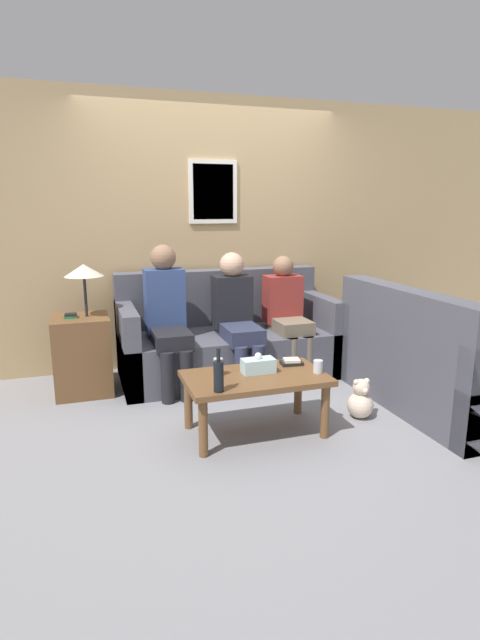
{
  "coord_description": "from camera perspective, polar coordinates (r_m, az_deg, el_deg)",
  "views": [
    {
      "loc": [
        -1.3,
        -3.83,
        1.57
      ],
      "look_at": [
        -0.09,
        -0.13,
        0.68
      ],
      "focal_mm": 28.0,
      "sensor_mm": 36.0,
      "label": 1
    }
  ],
  "objects": [
    {
      "name": "ground_plane",
      "position": [
        4.34,
        0.59,
        -8.29
      ],
      "size": [
        16.0,
        16.0,
        0.0
      ],
      "primitive_type": "plane",
      "color": "gray"
    },
    {
      "name": "person_right",
      "position": [
        4.69,
        5.4,
        1.01
      ],
      "size": [
        0.34,
        0.58,
        1.11
      ],
      "color": "#756651",
      "rests_on": "ground_plane"
    },
    {
      "name": "coffee_table",
      "position": [
        3.49,
        1.77,
        -7.32
      ],
      "size": [
        0.98,
        0.56,
        0.43
      ],
      "color": "brown",
      "rests_on": "ground_plane"
    },
    {
      "name": "book_stack",
      "position": [
        3.71,
        5.92,
        -4.79
      ],
      "size": [
        0.17,
        0.12,
        0.04
      ],
      "color": "black",
      "rests_on": "coffee_table"
    },
    {
      "name": "drinking_glass",
      "position": [
        3.55,
        8.9,
        -5.27
      ],
      "size": [
        0.07,
        0.07,
        0.09
      ],
      "color": "silver",
      "rests_on": "coffee_table"
    },
    {
      "name": "tissue_box",
      "position": [
        3.51,
        2.09,
        -5.19
      ],
      "size": [
        0.23,
        0.12,
        0.15
      ],
      "color": "silver",
      "rests_on": "coffee_table"
    },
    {
      "name": "person_middle",
      "position": [
        4.46,
        -0.42,
        0.76
      ],
      "size": [
        0.34,
        0.66,
        1.16
      ],
      "color": "#2D334C",
      "rests_on": "ground_plane"
    },
    {
      "name": "person_left",
      "position": [
        4.34,
        -8.31,
        0.8
      ],
      "size": [
        0.34,
        0.66,
        1.24
      ],
      "color": "black",
      "rests_on": "ground_plane"
    },
    {
      "name": "couch_main",
      "position": [
        4.74,
        -1.54,
        -2.32
      ],
      "size": [
        1.99,
        0.91,
        0.96
      ],
      "color": "#4C4C56",
      "rests_on": "ground_plane"
    },
    {
      "name": "wall_back",
      "position": [
        5.03,
        -3.16,
        9.87
      ],
      "size": [
        9.0,
        0.08,
        2.6
      ],
      "color": "tan",
      "rests_on": "ground_plane"
    },
    {
      "name": "teddy_bear",
      "position": [
        3.91,
        13.61,
        -8.98
      ],
      "size": [
        0.2,
        0.2,
        0.31
      ],
      "color": "beige",
      "rests_on": "ground_plane"
    },
    {
      "name": "soda_can",
      "position": [
        3.45,
        -2.51,
        -5.37
      ],
      "size": [
        0.07,
        0.07,
        0.12
      ],
      "color": "#BCBCC1",
      "rests_on": "coffee_table"
    },
    {
      "name": "wine_bottle",
      "position": [
        3.14,
        -2.46,
        -6.33
      ],
      "size": [
        0.07,
        0.07,
        0.28
      ],
      "color": "black",
      "rests_on": "coffee_table"
    },
    {
      "name": "couch_side",
      "position": [
        4.26,
        21.35,
        -4.98
      ],
      "size": [
        0.91,
        1.61,
        0.96
      ],
      "rotation": [
        0.0,
        0.0,
        1.57
      ],
      "color": "#4C4C56",
      "rests_on": "ground_plane"
    },
    {
      "name": "side_table_with_lamp",
      "position": [
        4.44,
        -17.56,
        -3.24
      ],
      "size": [
        0.47,
        0.47,
        1.1
      ],
      "color": "brown",
      "rests_on": "ground_plane"
    }
  ]
}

